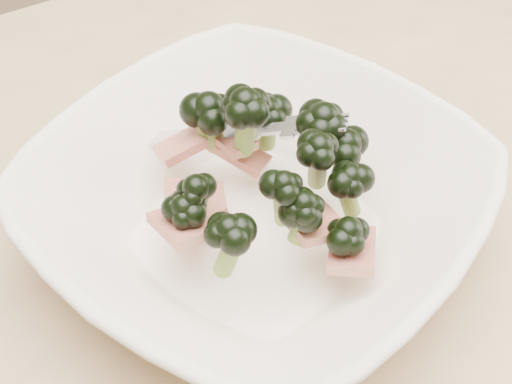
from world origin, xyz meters
TOP-DOWN VIEW (x-y plane):
  - dining_table at (0.00, 0.00)m, footprint 1.20×0.80m
  - broccoli_dish at (-0.04, 0.00)m, footprint 0.39×0.39m

SIDE VIEW (x-z plane):
  - dining_table at x=0.00m, z-range 0.28..1.03m
  - broccoli_dish at x=-0.04m, z-range 0.73..0.85m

